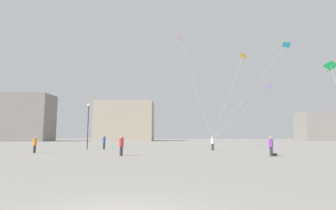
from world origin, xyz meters
name	(u,v)px	position (x,y,z in m)	size (l,w,h in m)	color
person_in_purple	(271,145)	(9.00, 17.85, 0.94)	(0.37, 0.37, 1.71)	#2D2D33
person_in_red	(121,145)	(-4.06, 17.49, 0.98)	(0.39, 0.39, 1.79)	#2D2D33
person_in_orange	(35,144)	(-13.79, 20.54, 0.93)	(0.37, 0.37, 1.69)	#2D2D33
person_in_white	(213,142)	(4.92, 26.65, 0.95)	(0.38, 0.38, 1.74)	#2D2D33
person_in_blue	(104,141)	(-9.04, 28.42, 1.02)	(0.40, 0.40, 1.85)	#2D2D33
kite_emerald_delta	(331,68)	(13.77, 16.60, 7.42)	(0.96, 2.53, 6.58)	green
kite_amber_delta	(243,57)	(8.53, 25.18, 11.06)	(4.13, 2.19, 10.25)	yellow
kite_cyan_delta	(284,48)	(14.52, 27.92, 13.08)	(10.42, 2.00, 12.46)	#1EB2C6
kite_violet_delta	(268,88)	(13.43, 31.81, 8.53)	(9.08, 5.86, 7.80)	purple
kite_crimson_delta	(180,39)	(1.01, 28.89, 15.02)	(4.57, 2.99, 14.48)	red
building_left_hall	(12,118)	(-55.00, 76.31, 7.67)	(25.88, 11.16, 15.33)	gray
building_centre_hall	(125,121)	(-19.00, 83.61, 6.76)	(20.02, 13.46, 13.52)	#A39984
building_right_hall	(330,127)	(53.00, 89.47, 4.99)	(21.67, 10.50, 9.98)	gray
lamppost_east	(88,119)	(-10.81, 27.18, 3.86)	(0.36, 0.36, 5.89)	#2D2D30
handbag_beside_flyer	(275,155)	(9.35, 17.95, 0.12)	(0.32, 0.14, 0.24)	black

